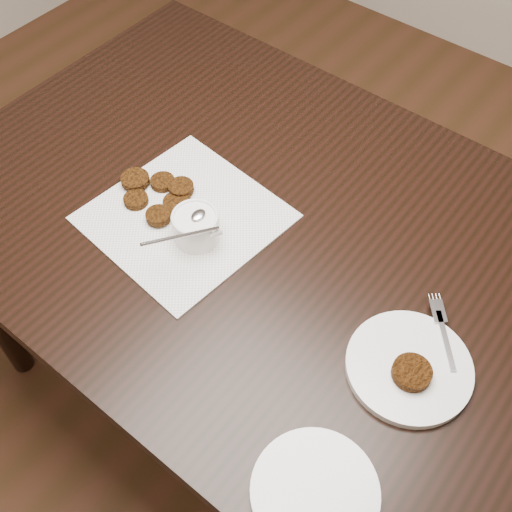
{
  "coord_description": "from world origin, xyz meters",
  "views": [
    {
      "loc": [
        0.5,
        -0.51,
        1.68
      ],
      "look_at": [
        0.08,
        0.01,
        0.8
      ],
      "focal_mm": 43.35,
      "sensor_mm": 36.0,
      "label": 1
    }
  ],
  "objects_px": {
    "table": "(277,330)",
    "plate_with_patty": "(410,365)",
    "napkin": "(185,217)",
    "plate_empty": "(315,492)",
    "sauce_ramekin": "(195,216)"
  },
  "relations": [
    {
      "from": "table",
      "to": "sauce_ramekin",
      "type": "relative_size",
      "value": 11.76
    },
    {
      "from": "table",
      "to": "plate_empty",
      "type": "xyz_separation_m",
      "value": [
        0.33,
        -0.36,
        0.38
      ]
    },
    {
      "from": "sauce_ramekin",
      "to": "plate_empty",
      "type": "bearing_deg",
      "value": -28.8
    },
    {
      "from": "table",
      "to": "sauce_ramekin",
      "type": "distance_m",
      "value": 0.47
    },
    {
      "from": "table",
      "to": "napkin",
      "type": "height_order",
      "value": "napkin"
    },
    {
      "from": "table",
      "to": "plate_with_patty",
      "type": "height_order",
      "value": "plate_with_patty"
    },
    {
      "from": "plate_with_patty",
      "to": "plate_empty",
      "type": "height_order",
      "value": "plate_with_patty"
    },
    {
      "from": "napkin",
      "to": "sauce_ramekin",
      "type": "xyz_separation_m",
      "value": [
        0.05,
        -0.02,
        0.06
      ]
    },
    {
      "from": "table",
      "to": "plate_empty",
      "type": "bearing_deg",
      "value": -47.45
    },
    {
      "from": "napkin",
      "to": "table",
      "type": "bearing_deg",
      "value": 27.63
    },
    {
      "from": "table",
      "to": "plate_with_patty",
      "type": "distance_m",
      "value": 0.53
    },
    {
      "from": "table",
      "to": "sauce_ramekin",
      "type": "height_order",
      "value": "sauce_ramekin"
    },
    {
      "from": "napkin",
      "to": "plate_with_patty",
      "type": "relative_size",
      "value": 1.59
    },
    {
      "from": "napkin",
      "to": "plate_empty",
      "type": "bearing_deg",
      "value": -28.21
    },
    {
      "from": "table",
      "to": "plate_with_patty",
      "type": "xyz_separation_m",
      "value": [
        0.34,
        -0.1,
        0.39
      ]
    }
  ]
}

